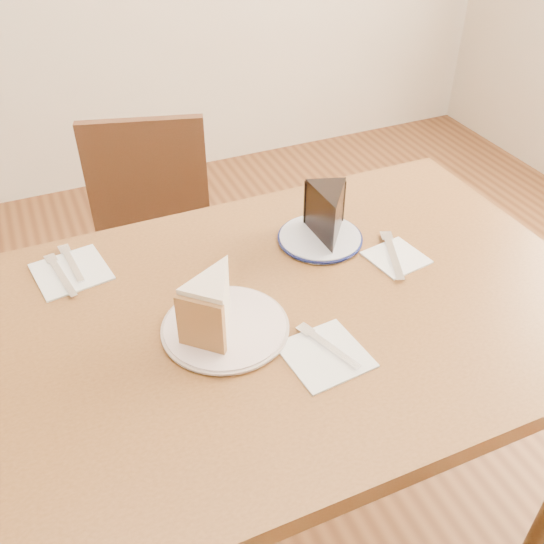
{
  "coord_description": "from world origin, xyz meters",
  "views": [
    {
      "loc": [
        -0.38,
        -0.79,
        1.51
      ],
      "look_at": [
        -0.02,
        0.05,
        0.8
      ],
      "focal_mm": 40.0,
      "sensor_mm": 36.0,
      "label": 1
    }
  ],
  "objects": [
    {
      "name": "chocolate_cake",
      "position": [
        0.16,
        0.16,
        0.81
      ],
      "size": [
        0.12,
        0.14,
        0.1
      ],
      "primitive_type": null,
      "rotation": [
        0.0,
        0.0,
        2.82
      ],
      "color": "black",
      "rests_on": "plate_navy"
    },
    {
      "name": "napkin_cream",
      "position": [
        -0.0,
        -0.15,
        0.75
      ],
      "size": [
        0.15,
        0.15,
        0.0
      ],
      "primitive_type": "cube",
      "rotation": [
        0.0,
        0.0,
        0.09
      ],
      "color": "white",
      "rests_on": "table"
    },
    {
      "name": "carrot_cake",
      "position": [
        -0.15,
        -0.01,
        0.81
      ],
      "size": [
        0.14,
        0.14,
        0.1
      ],
      "primitive_type": null,
      "rotation": [
        0.0,
        0.0,
        -0.76
      ],
      "color": "beige",
      "rests_on": "plate_cream"
    },
    {
      "name": "napkin_spare",
      "position": [
        -0.37,
        0.27,
        0.75
      ],
      "size": [
        0.16,
        0.16,
        0.0
      ],
      "primitive_type": "cube",
      "rotation": [
        0.0,
        0.0,
        0.15
      ],
      "color": "white",
      "rests_on": "table"
    },
    {
      "name": "fork_spare",
      "position": [
        -0.36,
        0.29,
        0.76
      ],
      "size": [
        0.03,
        0.14,
        0.0
      ],
      "primitive_type": "cube",
      "rotation": [
        0.0,
        0.0,
        0.11
      ],
      "color": "silver",
      "rests_on": "napkin_spare"
    },
    {
      "name": "napkin_navy",
      "position": [
        0.27,
        0.05,
        0.75
      ],
      "size": [
        0.13,
        0.13,
        0.0
      ],
      "primitive_type": "cube",
      "rotation": [
        0.0,
        0.0,
        0.15
      ],
      "color": "white",
      "rests_on": "table"
    },
    {
      "name": "plate_cream",
      "position": [
        -0.14,
        -0.02,
        0.76
      ],
      "size": [
        0.22,
        0.22,
        0.01
      ],
      "primitive_type": "cylinder",
      "color": "silver",
      "rests_on": "table"
    },
    {
      "name": "chair_far",
      "position": [
        -0.13,
        0.66,
        0.46
      ],
      "size": [
        0.5,
        0.5,
        0.83
      ],
      "rotation": [
        0.0,
        0.0,
        2.87
      ],
      "color": "#331A0F",
      "rests_on": "ground"
    },
    {
      "name": "knife_navy",
      "position": [
        0.26,
        0.05,
        0.76
      ],
      "size": [
        0.08,
        0.16,
        0.0
      ],
      "primitive_type": "cube",
      "rotation": [
        0.0,
        0.0,
        -0.38
      ],
      "color": "white",
      "rests_on": "napkin_navy"
    },
    {
      "name": "plate_navy",
      "position": [
        0.15,
        0.17,
        0.76
      ],
      "size": [
        0.18,
        0.18,
        0.01
      ],
      "primitive_type": "cylinder",
      "color": "silver",
      "rests_on": "table"
    },
    {
      "name": "table",
      "position": [
        0.0,
        0.0,
        0.65
      ],
      "size": [
        1.2,
        0.8,
        0.75
      ],
      "color": "#4F2E15",
      "rests_on": "ground"
    },
    {
      "name": "fork_cream",
      "position": [
        0.01,
        -0.13,
        0.76
      ],
      "size": [
        0.06,
        0.14,
        0.0
      ],
      "primitive_type": "cube",
      "rotation": [
        0.0,
        0.0,
        0.33
      ],
      "color": "white",
      "rests_on": "napkin_cream"
    },
    {
      "name": "knife_spare",
      "position": [
        -0.39,
        0.26,
        0.76
      ],
      "size": [
        0.04,
        0.16,
        0.0
      ],
      "primitive_type": "cube",
      "rotation": [
        0.0,
        0.0,
        0.17
      ],
      "color": "white",
      "rests_on": "napkin_spare"
    },
    {
      "name": "ground",
      "position": [
        0.0,
        0.0,
        0.0
      ],
      "size": [
        4.0,
        4.0,
        0.0
      ],
      "primitive_type": "plane",
      "color": "#432412",
      "rests_on": "ground"
    }
  ]
}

